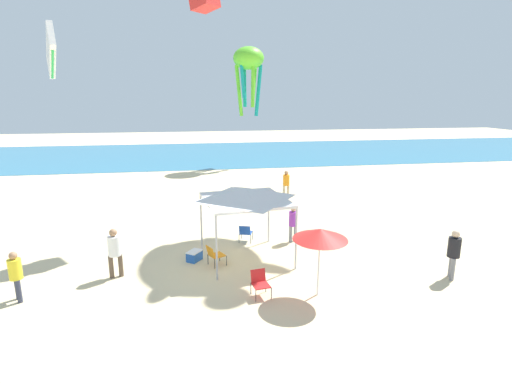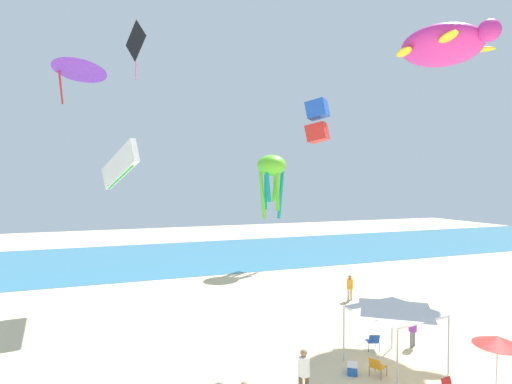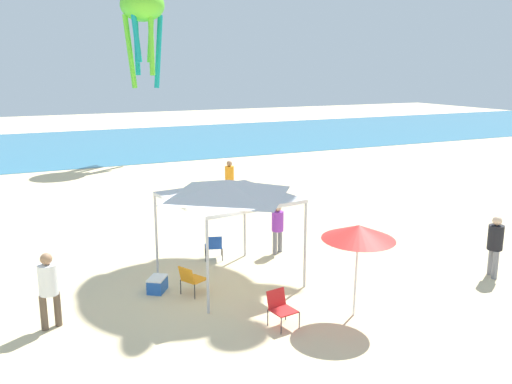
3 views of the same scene
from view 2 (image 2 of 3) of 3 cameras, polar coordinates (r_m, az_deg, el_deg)
The scene contains 16 objects.
ground at distance 19.36m, azimuth 17.63°, elevation -23.12°, with size 120.00×120.00×0.10m, color beige.
ocean_strip at distance 46.41m, azimuth -6.73°, elevation -8.58°, with size 120.00×20.49×0.02m, color teal.
canopy_tent at distance 19.28m, azimuth 18.60°, elevation -14.78°, with size 3.47×3.51×2.90m.
beach_umbrella at distance 18.42m, azimuth 30.43°, elevation -17.31°, with size 1.74×1.75×2.32m.
folding_chair_left_of_tent at distance 18.88m, azimuth 16.33°, elevation -22.03°, with size 0.79×0.74×0.82m.
folding_chair_facing_ocean at distance 21.43m, azimuth 15.86°, elevation -19.14°, with size 0.69×0.76×0.82m.
cooler_box at distance 19.05m, azimuth 13.18°, elevation -22.69°, with size 0.69×0.74×0.40m.
person_beachcomber at distance 29.18m, azimuth 12.84°, elevation -12.48°, with size 0.44×0.41×1.73m.
person_kite_handler at distance 22.33m, azimuth 20.83°, elevation -17.01°, with size 0.40×0.39×1.63m.
person_near_umbrella at distance 16.62m, azimuth 6.62°, elevation -23.14°, with size 0.47×0.43×1.81m.
kite_parafoil_white at distance 28.25m, azimuth -18.32°, elevation 3.42°, with size 2.17×5.12×3.18m.
kite_delta_purple at distance 39.81m, azimuth -23.14°, elevation 15.67°, with size 6.08×6.11×4.05m.
kite_diamond_black at distance 40.40m, azimuth -16.27°, elevation 19.20°, with size 1.54×3.48×5.36m.
kite_octopus_lime at distance 39.00m, azimuth 2.16°, elevation 3.22°, with size 2.71×2.71×6.03m.
kite_box_blue at distance 22.04m, azimuth 8.48°, elevation 9.67°, with size 1.51×1.51×2.27m.
kite_turtle_magenta at distance 30.41m, azimuth 24.46°, elevation 17.93°, with size 6.18×6.59×2.90m.
Camera 2 is at (-10.97, -13.83, 7.92)m, focal length 28.96 mm.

